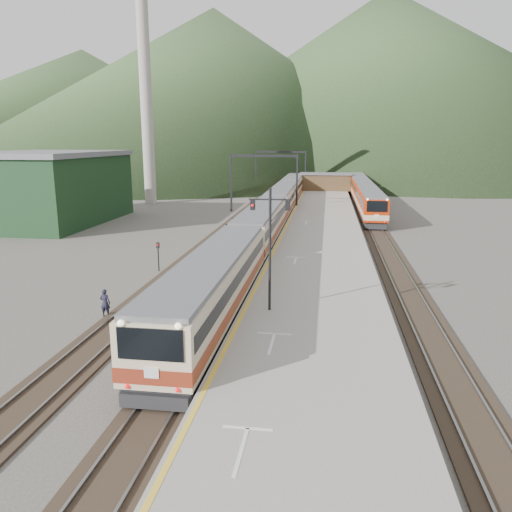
% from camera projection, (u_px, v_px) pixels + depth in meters
% --- Properties ---
extents(ground, '(400.00, 400.00, 0.00)m').
position_uv_depth(ground, '(143.00, 432.00, 17.30)').
color(ground, '#47423D').
rests_on(ground, ground).
extents(track_main, '(2.60, 200.00, 0.23)m').
position_uv_depth(track_main, '(272.00, 230.00, 55.85)').
color(track_main, black).
rests_on(track_main, ground).
extents(track_far, '(2.60, 200.00, 0.23)m').
position_uv_depth(track_far, '(228.00, 229.00, 56.54)').
color(track_far, black).
rests_on(track_far, ground).
extents(track_second, '(2.60, 200.00, 0.23)m').
position_uv_depth(track_second, '(377.00, 233.00, 54.26)').
color(track_second, black).
rests_on(track_second, ground).
extents(platform, '(8.00, 100.00, 1.00)m').
position_uv_depth(platform, '(322.00, 231.00, 53.05)').
color(platform, gray).
rests_on(platform, ground).
extents(gantry_near, '(9.55, 0.25, 8.00)m').
position_uv_depth(gantry_near, '(264.00, 172.00, 69.46)').
color(gantry_near, black).
rests_on(gantry_near, ground).
extents(gantry_far, '(9.55, 0.25, 8.00)m').
position_uv_depth(gantry_far, '(281.00, 164.00, 93.57)').
color(gantry_far, black).
rests_on(gantry_far, ground).
extents(warehouse, '(14.50, 20.50, 8.60)m').
position_uv_depth(warehouse, '(46.00, 187.00, 60.69)').
color(warehouse, black).
rests_on(warehouse, ground).
extents(smokestack, '(1.80, 1.80, 30.00)m').
position_uv_depth(smokestack, '(146.00, 106.00, 76.73)').
color(smokestack, '#9E998E').
rests_on(smokestack, ground).
extents(station_shed, '(9.40, 4.40, 3.10)m').
position_uv_depth(station_shed, '(325.00, 181.00, 91.15)').
color(station_shed, '#4E3A22').
rests_on(station_shed, platform).
extents(hill_a, '(180.00, 180.00, 60.00)m').
position_uv_depth(hill_a, '(215.00, 89.00, 199.24)').
color(hill_a, '#22401D').
rests_on(hill_a, ground).
extents(hill_b, '(220.00, 220.00, 75.00)m').
position_uv_depth(hill_b, '(384.00, 78.00, 226.43)').
color(hill_b, '#22401D').
rests_on(hill_b, ground).
extents(hill_d, '(200.00, 200.00, 55.00)m').
position_uv_depth(hill_d, '(86.00, 106.00, 259.08)').
color(hill_d, '#22401D').
rests_on(hill_d, ground).
extents(main_train, '(2.98, 81.75, 3.64)m').
position_uv_depth(main_train, '(274.00, 210.00, 57.28)').
color(main_train, '#CDB591').
rests_on(main_train, track_main).
extents(second_train, '(2.70, 55.46, 3.30)m').
position_uv_depth(second_train, '(361.00, 191.00, 81.63)').
color(second_train, '#B32806').
rests_on(second_train, track_second).
extents(signal_mast, '(2.20, 0.29, 6.54)m').
position_uv_depth(signal_mast, '(270.00, 237.00, 25.94)').
color(signal_mast, black).
rests_on(signal_mast, platform).
extents(short_signal_a, '(0.23, 0.17, 2.27)m').
position_uv_depth(short_signal_a, '(134.00, 322.00, 23.74)').
color(short_signal_a, black).
rests_on(short_signal_a, ground).
extents(short_signal_b, '(0.26, 0.23, 2.27)m').
position_uv_depth(short_signal_b, '(232.00, 226.00, 50.39)').
color(short_signal_b, black).
rests_on(short_signal_b, ground).
extents(short_signal_c, '(0.24, 0.18, 2.27)m').
position_uv_depth(short_signal_c, '(158.00, 253.00, 38.36)').
color(short_signal_c, black).
rests_on(short_signal_c, ground).
extents(worker, '(0.61, 0.40, 1.64)m').
position_uv_depth(worker, '(105.00, 303.00, 28.53)').
color(worker, black).
rests_on(worker, ground).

